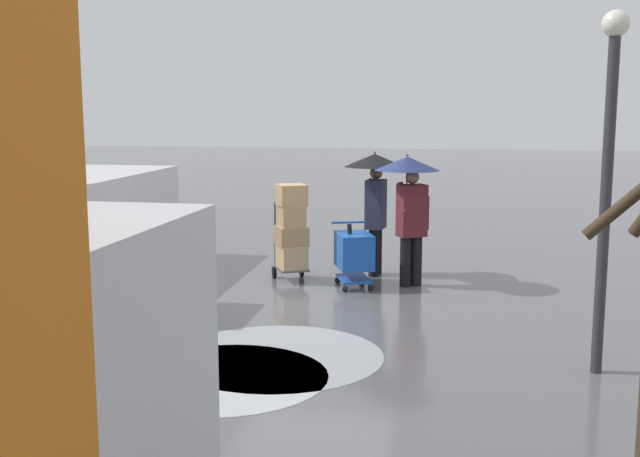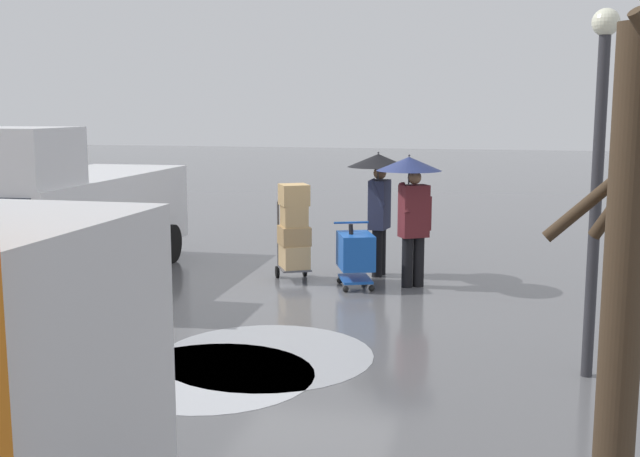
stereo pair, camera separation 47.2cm
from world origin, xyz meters
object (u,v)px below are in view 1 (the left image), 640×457
pedestrian_black_side (375,185)px  street_lamp (608,156)px  shopping_cart_vendor (354,253)px  pedestrian_pink_side (409,189)px  hand_dolly_boxes (291,230)px  cargo_van_parked_right (62,213)px

pedestrian_black_side → street_lamp: (-3.03, 4.43, 0.79)m
shopping_cart_vendor → pedestrian_pink_side: pedestrian_pink_side is taller
hand_dolly_boxes → pedestrian_pink_side: size_ratio=0.76×
shopping_cart_vendor → pedestrian_black_side: (-0.21, -0.94, 1.02)m
pedestrian_black_side → street_lamp: street_lamp is taller
hand_dolly_boxes → street_lamp: size_ratio=0.42×
shopping_cart_vendor → pedestrian_black_side: pedestrian_black_side is taller
cargo_van_parked_right → pedestrian_black_side: cargo_van_parked_right is taller
pedestrian_pink_side → street_lamp: size_ratio=0.56×
cargo_van_parked_right → pedestrian_black_side: bearing=-161.3°
hand_dolly_boxes → pedestrian_pink_side: bearing=179.9°
pedestrian_pink_side → street_lamp: bearing=122.6°
pedestrian_pink_side → street_lamp: (-2.39, 3.74, 0.79)m
street_lamp → pedestrian_black_side: bearing=-55.7°
cargo_van_parked_right → shopping_cart_vendor: size_ratio=5.19×
cargo_van_parked_right → pedestrian_pink_side: (-5.55, -0.97, 0.41)m
pedestrian_black_side → pedestrian_pink_side: bearing=132.5°
cargo_van_parked_right → street_lamp: size_ratio=1.40×
shopping_cart_vendor → pedestrian_pink_side: 1.35m
cargo_van_parked_right → street_lamp: 8.49m
shopping_cart_vendor → hand_dolly_boxes: bearing=-12.7°
cargo_van_parked_right → pedestrian_pink_side: cargo_van_parked_right is taller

